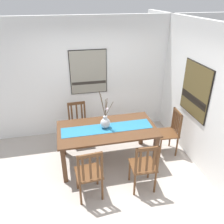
% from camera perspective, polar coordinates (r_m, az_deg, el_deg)
% --- Properties ---
extents(ground_plane, '(6.40, 6.40, 0.03)m').
position_cam_1_polar(ground_plane, '(4.51, -1.08, -16.02)').
color(ground_plane, '#B2A89E').
extents(wall_back, '(6.40, 0.12, 2.70)m').
position_cam_1_polar(wall_back, '(5.40, -5.22, 8.53)').
color(wall_back, white).
rests_on(wall_back, ground_plane).
extents(wall_side, '(0.12, 6.40, 2.70)m').
position_cam_1_polar(wall_side, '(4.42, 23.09, 1.98)').
color(wall_side, white).
rests_on(wall_side, ground_plane).
extents(dining_table, '(1.89, 1.00, 0.78)m').
position_cam_1_polar(dining_table, '(4.48, -1.23, -5.18)').
color(dining_table, '#51331E').
rests_on(dining_table, ground_plane).
extents(table_runner, '(1.74, 0.36, 0.01)m').
position_cam_1_polar(table_runner, '(4.43, -1.24, -4.01)').
color(table_runner, '#236B93').
rests_on(table_runner, dining_table).
extents(centerpiece_vase, '(0.23, 0.22, 0.74)m').
position_cam_1_polar(centerpiece_vase, '(4.37, -1.66, -2.52)').
color(centerpiece_vase, silver).
rests_on(centerpiece_vase, dining_table).
extents(chair_0, '(0.44, 0.44, 0.98)m').
position_cam_1_polar(chair_0, '(4.00, 7.91, -13.13)').
color(chair_0, brown).
rests_on(chair_0, ground_plane).
extents(chair_1, '(0.45, 0.45, 0.99)m').
position_cam_1_polar(chair_1, '(3.84, -5.66, -14.93)').
color(chair_1, brown).
rests_on(chair_1, ground_plane).
extents(chair_2, '(0.44, 0.44, 0.97)m').
position_cam_1_polar(chair_2, '(4.98, 14.14, -4.64)').
color(chair_2, brown).
rests_on(chair_2, ground_plane).
extents(chair_3, '(0.43, 0.43, 0.94)m').
position_cam_1_polar(chair_3, '(5.24, -8.42, -2.63)').
color(chair_3, brown).
rests_on(chair_3, ground_plane).
extents(painting_on_back_wall, '(0.84, 0.05, 1.01)m').
position_cam_1_polar(painting_on_back_wall, '(5.29, -5.86, 9.81)').
color(painting_on_back_wall, black).
extents(painting_on_side_wall, '(0.05, 0.91, 1.03)m').
position_cam_1_polar(painting_on_side_wall, '(4.64, 20.04, 5.00)').
color(painting_on_side_wall, black).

